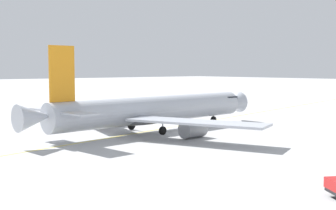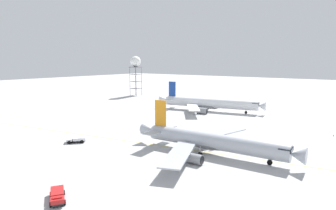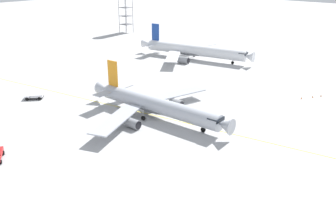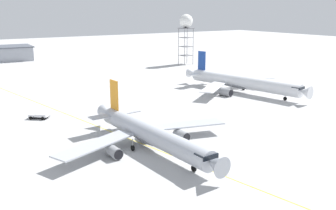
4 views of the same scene
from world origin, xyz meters
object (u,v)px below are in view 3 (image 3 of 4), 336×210
airliner_secondary (194,51)px  pushback_tug_truck (35,96)px  safety_cone_far (321,95)px  airliner_main (156,106)px  safety_cone_near (301,98)px  safety_cone_mid (313,97)px

airliner_secondary → pushback_tug_truck: (-61.93, 4.55, -2.36)m
airliner_secondary → safety_cone_far: bearing=-22.8°
airliner_main → safety_cone_far: size_ratio=70.81×
safety_cone_near → airliner_secondary: bearing=72.3°
safety_cone_near → safety_cone_far: same height
airliner_secondary → pushback_tug_truck: airliner_secondary is taller
safety_cone_mid → safety_cone_far: size_ratio=1.00×
airliner_main → safety_cone_far: airliner_main is taller
safety_cone_mid → safety_cone_near: bearing=150.2°
safety_cone_mid → pushback_tug_truck: bearing=132.5°
airliner_secondary → safety_cone_far: 52.13m
airliner_main → safety_cone_near: size_ratio=70.81×
pushback_tug_truck → safety_cone_near: pushback_tug_truck is taller
airliner_secondary → safety_cone_mid: (-12.21, -49.77, -2.89)m
safety_cone_near → safety_cone_mid: size_ratio=1.00×
safety_cone_mid → safety_cone_far: (2.34, -1.34, 0.00)m
safety_cone_near → safety_cone_far: bearing=-29.8°
pushback_tug_truck → airliner_secondary: bearing=-144.0°
airliner_main → safety_cone_mid: 43.41m
airliner_main → safety_cone_far: (39.72, -23.26, -2.56)m
airliner_main → safety_cone_mid: (37.38, -21.92, -2.56)m
airliner_secondary → safety_cone_mid: 51.32m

